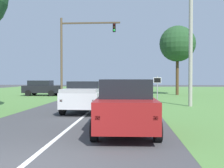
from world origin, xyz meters
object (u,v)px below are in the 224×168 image
pickup_truck_lead (86,96)px  red_suv_near (125,104)px  utility_pole_right (191,49)px  traffic_light (75,46)px  oak_tree_right (177,44)px  crossing_suv_far (42,88)px  keep_moving_sign (157,86)px

pickup_truck_lead → red_suv_near: bearing=-66.9°
red_suv_near → utility_pole_right: utility_pole_right is taller
traffic_light → red_suv_near: bearing=-72.7°
pickup_truck_lead → oak_tree_right: oak_tree_right is taller
traffic_light → oak_tree_right: (11.69, 3.89, 0.59)m
crossing_suv_far → utility_pole_right: (14.64, -10.82, 3.23)m
keep_moving_sign → oak_tree_right: 13.33m
traffic_light → oak_tree_right: 12.33m
oak_tree_right → utility_pole_right: 13.39m
oak_tree_right → crossing_suv_far: 16.95m
pickup_truck_lead → traffic_light: size_ratio=0.59×
red_suv_near → utility_pole_right: (4.52, 9.53, 3.10)m
red_suv_near → crossing_suv_far: 22.73m
red_suv_near → keep_moving_sign: keep_moving_sign is taller
pickup_truck_lead → crossing_suv_far: size_ratio=1.18×
keep_moving_sign → oak_tree_right: oak_tree_right is taller
traffic_light → crossing_suv_far: 6.48m
utility_pole_right → red_suv_near: bearing=-115.3°
pickup_truck_lead → oak_tree_right: size_ratio=0.61×
keep_moving_sign → utility_pole_right: size_ratio=0.27×
oak_tree_right → red_suv_near: bearing=-104.4°
pickup_truck_lead → traffic_light: traffic_light is taller
red_suv_near → traffic_light: bearing=107.3°
utility_pole_right → keep_moving_sign: bearing=151.2°
traffic_light → crossing_suv_far: traffic_light is taller
pickup_truck_lead → traffic_light: 14.17m
traffic_light → oak_tree_right: bearing=18.4°
red_suv_near → pickup_truck_lead: red_suv_near is taller
red_suv_near → pickup_truck_lead: 6.36m
pickup_truck_lead → oak_tree_right: 19.50m
utility_pole_right → pickup_truck_lead: bearing=-152.3°
traffic_light → keep_moving_sign: (8.13, -8.05, -4.14)m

